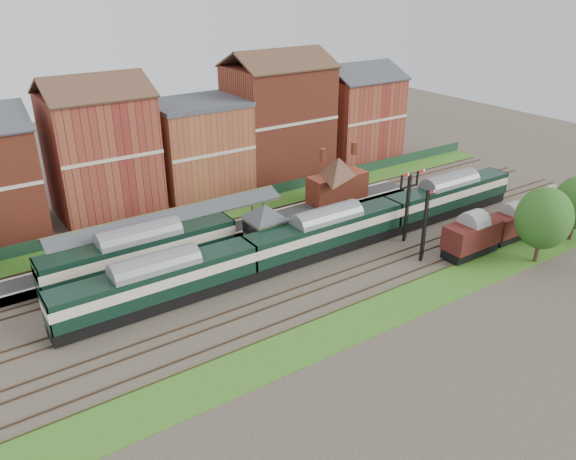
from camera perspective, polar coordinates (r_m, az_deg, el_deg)
ground at (r=59.98m, az=1.81°, el=-3.06°), size 160.00×160.00×0.00m
grass_back at (r=72.26m, az=-5.62°, el=1.90°), size 90.00×4.50×0.06m
grass_front at (r=52.09m, az=9.63°, el=-8.10°), size 90.00×5.00×0.06m
fence at (r=73.63m, az=-6.40°, el=2.91°), size 90.00×0.12×1.50m
platform at (r=64.90m, az=-6.82°, el=-0.47°), size 55.00×3.40×1.00m
signal_box at (r=59.49m, az=-2.32°, el=0.12°), size 5.40×5.40×6.00m
brick_hut at (r=64.49m, az=3.75°, el=0.17°), size 3.20×2.64×2.94m
station_building at (r=72.23m, az=5.07°, el=5.25°), size 8.10×8.10×5.90m
canopy at (r=61.03m, az=-12.00°, el=1.65°), size 26.00×3.89×4.08m
semaphore_bracket at (r=63.64m, az=12.04°, el=2.68°), size 3.60×0.25×8.18m
semaphore_siding at (r=59.67m, az=13.69°, el=0.48°), size 1.23×0.25×8.00m
yard_lamp at (r=67.95m, az=24.55°, el=1.75°), size 2.60×0.22×7.00m
town_backdrop at (r=77.52m, az=-9.22°, el=8.76°), size 69.00×10.00×16.00m
dmu_train at (r=60.29m, az=3.91°, el=-0.22°), size 57.63×3.03×4.43m
platform_railcar at (r=57.65m, az=-14.71°, el=-2.19°), size 19.79×3.12×4.56m
goods_van_a at (r=63.13m, az=18.15°, el=-0.61°), size 6.53×2.83×3.96m
goods_van_b at (r=68.39m, az=21.69°, el=0.60°), size 5.79×2.51×3.52m
goods_van_c at (r=73.53m, az=24.63°, el=1.78°), size 5.96×2.58×3.61m
tree_far at (r=63.19m, az=24.56°, el=1.09°), size 5.67×5.67×8.28m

